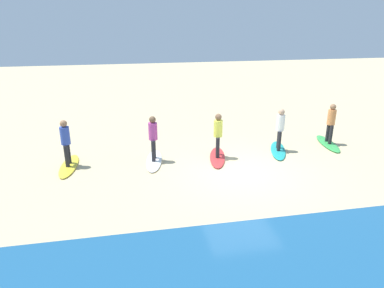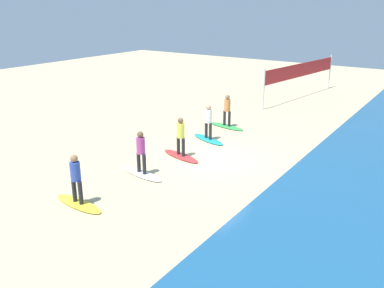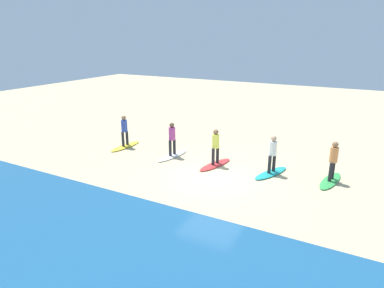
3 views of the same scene
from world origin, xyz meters
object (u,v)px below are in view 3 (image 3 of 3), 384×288
object	(u,v)px
surfer_white	(172,136)
surfboard_yellow	(126,146)
surfer_green	(333,158)
surfer_yellow	(124,128)
surfboard_red	(215,165)
surfboard_white	(172,156)
surfboard_teal	(271,173)
surfboard_green	(330,181)
surfer_teal	(273,151)
surfer_red	(216,144)

from	to	relation	value
surfer_white	surfboard_yellow	distance (m)	3.17
surfer_green	surfer_yellow	bearing A→B (deg)	2.06
surfboard_red	surfboard_white	world-z (taller)	same
surfboard_yellow	surfboard_teal	bearing A→B (deg)	93.79
surfboard_green	surfboard_teal	xyz separation A→B (m)	(2.37, 0.34, 0.00)
surfer_white	surfboard_yellow	size ratio (longest dim) A/B	0.78
surfboard_white	surfboard_yellow	distance (m)	3.01
surfer_green	surfboard_red	size ratio (longest dim) A/B	0.78
surfer_teal	surfer_red	bearing A→B (deg)	5.29
surfboard_teal	surfboard_white	size ratio (longest dim) A/B	1.00
surfer_white	surfer_yellow	world-z (taller)	same
surfer_red	surfboard_yellow	distance (m)	5.47
surfboard_yellow	surfboard_red	bearing A→B (deg)	91.39
surfboard_teal	surfboard_yellow	world-z (taller)	same
surfboard_teal	surfboard_white	bearing A→B (deg)	-68.24
surfboard_red	surfboard_white	xyz separation A→B (m)	(2.37, -0.12, 0.00)
surfer_green	surfboard_yellow	world-z (taller)	surfer_green
surfer_red	surfer_white	xyz separation A→B (m)	(2.37, -0.12, 0.00)
surfer_red	surfer_teal	bearing A→B (deg)	-174.71
surfboard_green	surfer_yellow	distance (m)	10.35
surfer_teal	surfer_yellow	bearing A→B (deg)	0.23
surfboard_red	surfer_red	size ratio (longest dim) A/B	1.28
surfer_teal	surfboard_yellow	size ratio (longest dim) A/B	0.78
surfboard_teal	surfboard_yellow	bearing A→B (deg)	-69.41
surfboard_red	surfer_yellow	distance (m)	5.47
surfer_green	surfer_yellow	xyz separation A→B (m)	(10.29, 0.37, 0.00)
surfboard_teal	surfer_teal	size ratio (longest dim) A/B	1.28
surfboard_red	surfer_teal	bearing A→B (deg)	109.44
surfboard_teal	surfboard_red	world-z (taller)	same
surfboard_white	surfer_white	size ratio (longest dim) A/B	1.28
surfboard_white	surfer_red	bearing A→B (deg)	95.66
surfboard_green	surfboard_red	world-z (taller)	same
surfboard_white	surfboard_green	bearing A→B (deg)	102.06
surfboard_teal	surfboard_yellow	xyz separation A→B (m)	(7.92, 0.03, 0.00)
surfer_teal	surfboard_red	bearing A→B (deg)	5.29
surfboard_teal	surfer_white	world-z (taller)	surfer_white
surfer_teal	surfboard_white	distance (m)	5.02
surfboard_green	surfer_white	size ratio (longest dim) A/B	1.28
surfer_green	surfer_yellow	size ratio (longest dim) A/B	1.00
surfer_yellow	surfer_red	bearing A→B (deg)	177.83
surfer_yellow	surfer_green	bearing A→B (deg)	-177.94
surfer_green	surfboard_teal	distance (m)	2.59
surfer_teal	surfboard_red	distance (m)	2.74
surfer_teal	surfboard_red	world-z (taller)	surfer_teal
surfboard_yellow	surfboard_white	bearing A→B (deg)	91.88
surfboard_white	surfboard_yellow	xyz separation A→B (m)	(3.01, -0.09, 0.00)
surfboard_red	surfboard_yellow	world-z (taller)	same
surfer_white	surfboard_yellow	world-z (taller)	surfer_white
surfer_red	surfboard_yellow	bearing A→B (deg)	-2.17
surfboard_teal	surfboard_white	distance (m)	4.92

